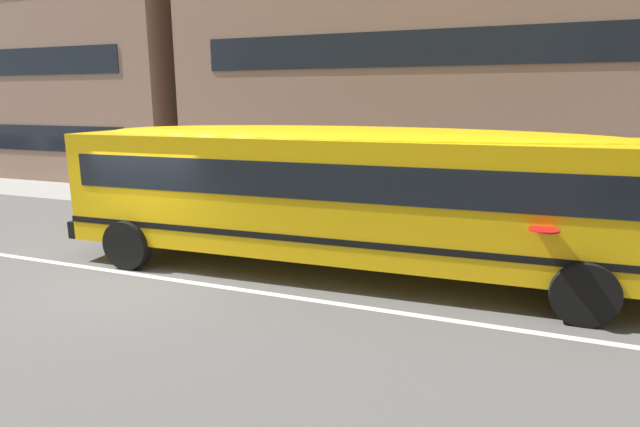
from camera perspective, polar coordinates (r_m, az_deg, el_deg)
ground_plane at (r=11.25m, az=-19.31°, el=-6.54°), size 400.00×400.00×0.00m
sidewalk_far at (r=17.04m, az=-4.04°, el=0.56°), size 120.00×3.00×0.01m
lane_centreline at (r=11.25m, az=-19.31°, el=-6.53°), size 110.00×0.16×0.01m
school_bus at (r=10.41m, az=3.98°, el=2.89°), size 13.65×3.29×3.03m
apartment_block_far_left at (r=32.29m, az=-24.54°, el=17.03°), size 18.29×12.87×13.30m
apartment_block_far_centre at (r=21.92m, az=16.37°, el=20.26°), size 20.29×10.02×13.30m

